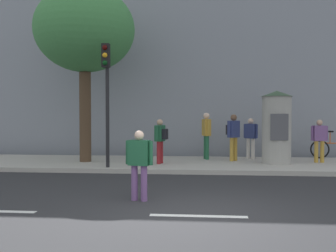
# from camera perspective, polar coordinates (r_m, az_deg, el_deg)

# --- Properties ---
(ground_plane) EXTENTS (80.00, 80.00, 0.00)m
(ground_plane) POSITION_cam_1_polar(r_m,az_deg,el_deg) (7.45, 4.40, -12.84)
(ground_plane) COLOR #2B2B2D
(sidewalk_curb) EXTENTS (36.00, 4.00, 0.15)m
(sidewalk_curb) POSITION_cam_1_polar(r_m,az_deg,el_deg) (14.33, 4.81, -5.52)
(sidewalk_curb) COLOR #B2ADA3
(sidewalk_curb) RESTS_ON ground_plane
(lane_markings) EXTENTS (25.80, 0.16, 0.01)m
(lane_markings) POSITION_cam_1_polar(r_m,az_deg,el_deg) (7.45, 4.40, -12.81)
(lane_markings) COLOR silver
(lane_markings) RESTS_ON ground_plane
(building_backdrop) EXTENTS (36.00, 5.00, 9.91)m
(building_backdrop) POSITION_cam_1_polar(r_m,az_deg,el_deg) (19.46, 4.95, 10.79)
(building_backdrop) COLOR gray
(building_backdrop) RESTS_ON ground_plane
(traffic_light) EXTENTS (0.24, 0.45, 3.97)m
(traffic_light) POSITION_cam_1_polar(r_m,az_deg,el_deg) (12.87, -8.87, 5.98)
(traffic_light) COLOR black
(traffic_light) RESTS_ON sidewalk_curb
(poster_column) EXTENTS (1.10, 1.10, 2.55)m
(poster_column) POSITION_cam_1_polar(r_m,az_deg,el_deg) (14.31, 15.41, -0.09)
(poster_column) COLOR #9E9B93
(poster_column) RESTS_ON sidewalk_curb
(street_tree) EXTENTS (3.62, 3.62, 6.34)m
(street_tree) POSITION_cam_1_polar(r_m,az_deg,el_deg) (15.00, -11.93, 13.32)
(street_tree) COLOR #4C3826
(street_tree) RESTS_ON sidewalk_curb
(pedestrian_with_bag) EXTENTS (0.61, 0.33, 1.52)m
(pedestrian_with_bag) POSITION_cam_1_polar(r_m,az_deg,el_deg) (8.59, -4.18, -4.89)
(pedestrian_with_bag) COLOR #724C84
(pedestrian_with_bag) RESTS_ON ground_plane
(pedestrian_near_pole) EXTENTS (0.51, 0.50, 1.57)m
(pedestrian_near_pole) POSITION_cam_1_polar(r_m,az_deg,el_deg) (15.64, 11.88, -1.26)
(pedestrian_near_pole) COLOR silver
(pedestrian_near_pole) RESTS_ON sidewalk_curb
(pedestrian_with_backpack) EXTENTS (0.36, 0.64, 1.78)m
(pedestrian_with_backpack) POSITION_cam_1_polar(r_m,az_deg,el_deg) (15.20, 5.56, -0.80)
(pedestrian_with_backpack) COLOR #1E5938
(pedestrian_with_backpack) RESTS_ON sidewalk_curb
(pedestrian_in_dark_shirt) EXTENTS (0.61, 0.42, 1.53)m
(pedestrian_in_dark_shirt) POSITION_cam_1_polar(r_m,az_deg,el_deg) (15.13, 20.98, -1.51)
(pedestrian_in_dark_shirt) COLOR #B78C33
(pedestrian_in_dark_shirt) RESTS_ON sidewalk_curb
(pedestrian_in_red_top) EXTENTS (0.53, 0.53, 1.72)m
(pedestrian_in_red_top) POSITION_cam_1_polar(r_m,az_deg,el_deg) (14.79, 9.38, -1.00)
(pedestrian_in_red_top) COLOR #B78C33
(pedestrian_in_red_top) RESTS_ON sidewalk_curb
(pedestrian_in_light_jacket) EXTENTS (0.46, 0.64, 1.55)m
(pedestrian_in_light_jacket) POSITION_cam_1_polar(r_m,az_deg,el_deg) (13.80, -1.09, -1.61)
(pedestrian_in_light_jacket) COLOR maroon
(pedestrian_in_light_jacket) RESTS_ON sidewalk_curb
(bicycle_leaning) EXTENTS (1.74, 0.46, 1.09)m
(bicycle_leaning) POSITION_cam_1_polar(r_m,az_deg,el_deg) (16.55, 22.88, -3.07)
(bicycle_leaning) COLOR black
(bicycle_leaning) RESTS_ON sidewalk_curb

